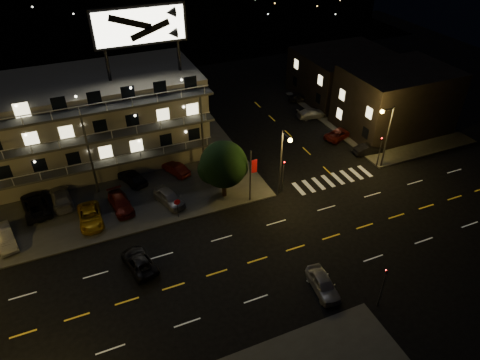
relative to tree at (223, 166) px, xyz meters
name	(u,v)px	position (x,y,z in m)	size (l,w,h in m)	color
ground	(237,266)	(-2.68, -10.22, -4.08)	(140.00, 140.00, 0.00)	black
curb_nw	(59,183)	(-16.68, 9.78, -4.01)	(44.00, 24.00, 0.15)	#393937
curb_ne	(372,115)	(27.32, 9.78, -4.01)	(16.00, 24.00, 0.15)	#393937
motel	(82,121)	(-12.62, 13.67, 1.26)	(28.00, 13.80, 18.10)	gray
side_bldg_front	(395,100)	(27.31, 5.78, 0.17)	(14.06, 10.00, 8.50)	black
side_bldg_back	(344,74)	(27.31, 17.78, -0.58)	(14.06, 12.00, 7.00)	black
streetlight_nc	(283,158)	(5.82, -2.28, 0.88)	(0.44, 1.92, 8.00)	#2D2D30
streetlight_ne	(386,131)	(19.46, -1.92, 0.88)	(1.92, 0.44, 8.00)	#2D2D30
signal_nw	(283,173)	(6.32, -1.72, -1.51)	(0.20, 0.27, 4.60)	#2D2D30
signal_sw	(384,284)	(6.32, -18.71, -1.51)	(0.20, 0.27, 4.60)	#2D2D30
signal_ne	(380,149)	(19.32, -1.72, -1.51)	(0.27, 0.20, 4.60)	#2D2D30
banner_north	(251,175)	(2.41, -1.82, -0.65)	(0.83, 0.16, 6.40)	#2D2D30
stop_sign	(177,205)	(-5.68, -1.65, -2.37)	(0.91, 0.11, 2.61)	#2D2D30
tree	(223,166)	(0.00, 0.00, 0.00)	(5.26, 5.06, 6.62)	black
lot_car_1	(4,237)	(-21.98, 1.11, -3.19)	(1.57, 4.51, 1.49)	gray
lot_car_2	(90,217)	(-14.07, 1.14, -3.26)	(2.23, 4.85, 1.35)	#C28E12
lot_car_3	(121,203)	(-10.84, 2.16, -3.26)	(1.89, 4.65, 1.35)	#55130C
lot_car_4	(169,197)	(-5.88, 1.07, -3.19)	(1.75, 4.35, 1.48)	gray
lot_car_6	(36,205)	(-19.08, 5.29, -3.16)	(2.55, 5.54, 1.54)	black
lot_car_7	(61,197)	(-16.54, 5.58, -3.20)	(2.06, 5.06, 1.47)	gray
lot_car_8	(132,177)	(-8.78, 6.49, -3.18)	(1.78, 4.43, 1.51)	black
lot_car_9	(176,169)	(-3.64, 6.24, -3.29)	(1.37, 3.92, 1.29)	#55130C
side_car_0	(368,149)	(20.22, 1.21, -3.44)	(1.36, 3.90, 1.29)	black
side_car_1	(339,134)	(18.97, 6.06, -3.47)	(2.04, 4.42, 1.23)	#55130C
side_car_2	(312,113)	(18.89, 12.78, -3.41)	(1.87, 4.60, 1.33)	gray
side_car_3	(301,98)	(20.04, 18.24, -3.43)	(1.54, 3.83, 1.31)	black
road_car_east	(323,284)	(2.98, -15.53, -3.36)	(1.70, 4.22, 1.44)	gray
road_car_west	(139,262)	(-10.83, -6.80, -3.44)	(2.12, 4.60, 1.28)	black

